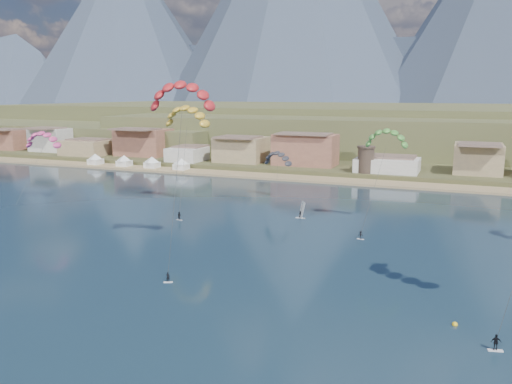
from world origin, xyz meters
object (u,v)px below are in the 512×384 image
watchtower (366,159)px  kitesurfer_red (182,91)px  kitesurfer_green (386,136)px  windsurfer (301,213)px  kitesurfer_yellow (187,113)px  buoy (455,324)px

watchtower → kitesurfer_red: bearing=-98.7°
watchtower → kitesurfer_green: bearing=-76.6°
watchtower → kitesurfer_green: (14.00, -58.76, 12.32)m
kitesurfer_green → windsurfer: bearing=179.2°
kitesurfer_yellow → watchtower: bearing=60.0°
watchtower → kitesurfer_green: size_ratio=0.39×
windsurfer → kitesurfer_red: bearing=-107.2°
kitesurfer_yellow → windsurfer: 36.13m
kitesurfer_red → kitesurfer_yellow: kitesurfer_red is taller
kitesurfer_red → kitesurfer_yellow: size_ratio=1.15×
kitesurfer_green → windsurfer: 24.90m
watchtower → kitesurfer_green: 61.65m
kitesurfer_red → kitesurfer_green: (27.95, 32.83, -8.77)m
watchtower → buoy: (28.98, -103.06, -6.26)m
kitesurfer_green → buoy: kitesurfer_green is taller
buoy → kitesurfer_yellow: bearing=143.2°
buoy → kitesurfer_red: bearing=165.0°
windsurfer → kitesurfer_yellow: bearing=176.5°
watchtower → kitesurfer_red: size_ratio=0.28×
windsurfer → buoy: (32.68, -44.53, -1.06)m
buoy → windsurfer: bearing=126.3°
kitesurfer_yellow → buoy: kitesurfer_yellow is taller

